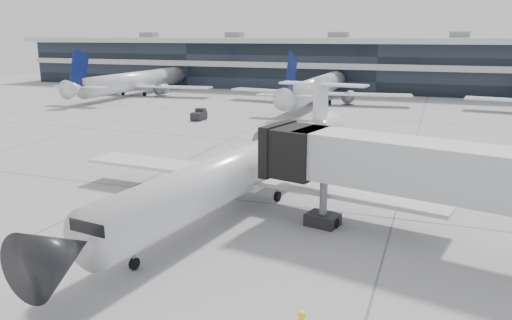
% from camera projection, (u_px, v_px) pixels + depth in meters
% --- Properties ---
extents(ground, '(220.00, 220.00, 0.00)m').
position_uv_depth(ground, '(251.00, 201.00, 35.87)').
color(ground, gray).
rests_on(ground, ground).
extents(terminal, '(170.00, 22.00, 10.00)m').
position_uv_depth(terminal, '(383.00, 67.00, 109.34)').
color(terminal, black).
rests_on(terminal, ground).
extents(bg_jet_left, '(32.00, 40.00, 9.60)m').
position_uv_depth(bg_jet_left, '(139.00, 94.00, 101.00)').
color(bg_jet_left, silver).
rests_on(bg_jet_left, ground).
extents(bg_jet_center, '(32.00, 40.00, 9.60)m').
position_uv_depth(bg_jet_center, '(318.00, 103.00, 88.63)').
color(bg_jet_center, silver).
rests_on(bg_jet_center, ground).
extents(regional_jet, '(27.61, 34.46, 7.96)m').
position_uv_depth(regional_jet, '(248.00, 166.00, 34.94)').
color(regional_jet, silver).
rests_on(regional_jet, ground).
extents(jet_bridge, '(19.35, 7.97, 6.26)m').
position_uv_depth(jet_bridge, '(445.00, 172.00, 26.40)').
color(jet_bridge, '#AAACAF').
rests_on(jet_bridge, ground).
extents(traffic_cone, '(0.38, 0.38, 0.54)m').
position_uv_depth(traffic_cone, '(252.00, 161.00, 46.25)').
color(traffic_cone, orange).
rests_on(traffic_cone, ground).
extents(far_tug, '(1.50, 2.53, 1.61)m').
position_uv_depth(far_tug, '(199.00, 115.00, 70.28)').
color(far_tug, black).
rests_on(far_tug, ground).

